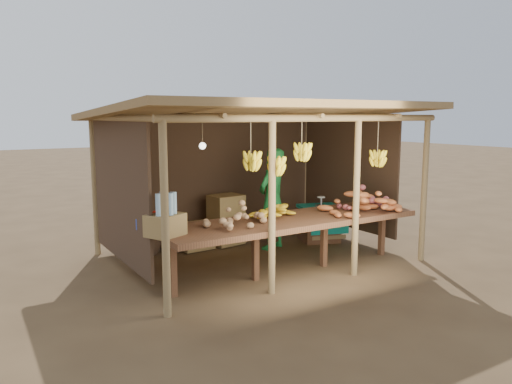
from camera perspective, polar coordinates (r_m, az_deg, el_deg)
ground at (r=8.02m, az=0.00°, el=-7.44°), size 60.00×60.00×0.00m
stall_structure at (r=7.68m, az=0.16°, el=6.39°), size 4.70×3.50×2.43m
counter at (r=7.07m, az=4.07°, el=-3.49°), size 3.90×1.05×0.80m
potato_heap at (r=6.50m, az=-1.86°, el=-2.38°), size 0.92×0.64×0.36m
sweet_potato_heap at (r=7.60m, az=12.00°, el=-0.93°), size 1.19×0.78×0.36m
onion_heap at (r=7.90m, az=12.29°, el=-0.59°), size 1.03×0.82×0.36m
banana_pile at (r=7.10m, az=1.86°, el=-1.47°), size 0.67×0.42×0.35m
tomato_basin at (r=6.55m, az=-11.87°, el=-3.32°), size 0.40×0.40×0.21m
bottle_box at (r=6.08m, az=-10.34°, el=-3.07°), size 0.52×0.48×0.53m
vendor at (r=8.36m, az=1.88°, el=-0.80°), size 0.73×0.62×1.70m
tarp_crate at (r=9.02m, az=7.26°, el=-3.44°), size 0.85×0.79×0.83m
carton_stack at (r=8.58m, az=-4.59°, el=-3.77°), size 1.18×0.49×0.86m
burlap_sacks at (r=8.36m, az=-11.02°, el=-4.99°), size 0.89×0.47×0.63m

